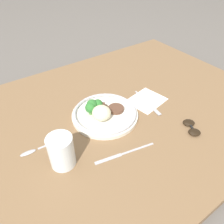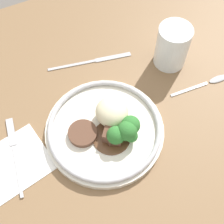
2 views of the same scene
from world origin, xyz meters
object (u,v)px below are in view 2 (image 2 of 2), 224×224
Objects in this scene: juice_glass at (172,48)px; knife at (93,61)px; fork at (14,148)px; spoon at (212,81)px; plate at (108,128)px.

knife is (-0.18, 0.08, -0.05)m from juice_glass.
fork is 0.50m from spoon.
fork is (-0.20, 0.05, -0.02)m from plate.
fork is at bearing -171.58° from juice_glass.
plate is 0.30m from spoon.
plate is 0.21m from knife.
plate is at bearing -173.27° from spoon.
spoon is at bearing 2.91° from plate.
juice_glass is 0.69× the size of spoon.
juice_glass is at bearing -13.41° from knife.
knife is 1.35× the size of spoon.
plate reaches higher than knife.
juice_glass reaches higher than plate.
plate reaches higher than fork.
fork is at bearing -138.45° from knife.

